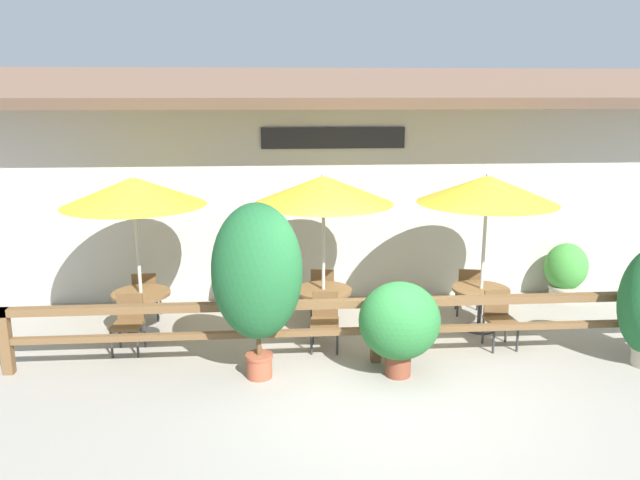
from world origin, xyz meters
TOP-DOWN VIEW (x-y plane):
  - ground_plane at (0.00, 0.00)m, footprint 60.00×60.00m
  - building_facade at (-0.00, 4.10)m, footprint 14.28×1.49m
  - patio_railing at (0.00, 1.05)m, footprint 10.40×0.14m
  - patio_umbrella_near at (-3.56, 2.37)m, footprint 2.20×2.20m
  - dining_table_near at (-3.56, 2.37)m, footprint 0.92×0.92m
  - chair_near_streetside at (-3.62, 1.71)m, footprint 0.45×0.45m
  - chair_near_wallside at (-3.62, 3.03)m, footprint 0.44×0.44m
  - patio_umbrella_middle at (-0.65, 2.32)m, footprint 2.20×2.20m
  - dining_table_middle at (-0.65, 2.32)m, footprint 0.92×0.92m
  - chair_middle_streetside at (-0.69, 1.60)m, footprint 0.46×0.46m
  - chair_middle_wallside at (-0.60, 3.04)m, footprint 0.49×0.49m
  - patio_umbrella_far at (1.90, 2.16)m, footprint 2.20×2.20m
  - dining_table_far at (1.90, 2.16)m, footprint 0.92×0.92m
  - chair_far_streetside at (1.97, 1.47)m, footprint 0.46×0.46m
  - chair_far_wallside at (1.93, 2.85)m, footprint 0.50×0.50m
  - potted_plant_broad_leaf at (-1.67, 0.67)m, footprint 1.20×1.08m
  - potted_plant_small_flowering at (0.23, 0.58)m, footprint 1.11×1.00m
  - potted_plant_corner_fern at (4.00, 3.55)m, footprint 0.80×0.72m

SIDE VIEW (x-z plane):
  - ground_plane at x=0.00m, z-range 0.00..0.00m
  - chair_near_streetside at x=-3.62m, z-range 0.05..0.91m
  - chair_near_wallside at x=-3.62m, z-range 0.05..0.91m
  - chair_middle_streetside at x=-0.69m, z-range 0.05..0.91m
  - chair_middle_wallside at x=-0.60m, z-range 0.05..0.91m
  - chair_far_streetside at x=1.97m, z-range 0.05..0.91m
  - chair_far_wallside at x=1.93m, z-range 0.05..0.91m
  - potted_plant_corner_fern at x=4.00m, z-range 0.02..1.10m
  - dining_table_near at x=-3.56m, z-range 0.21..0.92m
  - dining_table_middle at x=-0.65m, z-range 0.21..0.92m
  - dining_table_far at x=1.90m, z-range 0.21..0.92m
  - patio_railing at x=0.00m, z-range 0.22..1.17m
  - potted_plant_small_flowering at x=0.23m, z-range 0.11..1.44m
  - potted_plant_broad_leaf at x=-1.67m, z-range 0.26..2.69m
  - building_facade at x=0.00m, z-range 0.05..4.28m
  - patio_umbrella_near at x=-3.56m, z-range 1.03..3.61m
  - patio_umbrella_middle at x=-0.65m, z-range 1.03..3.61m
  - patio_umbrella_far at x=1.90m, z-range 1.03..3.61m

